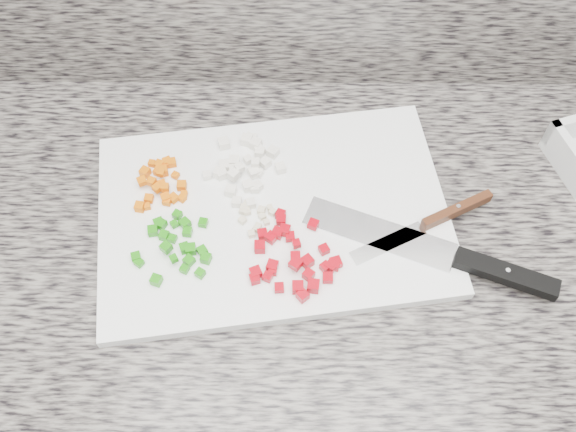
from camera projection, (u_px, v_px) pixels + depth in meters
name	position (u px, v px, depth m)	size (l,w,h in m)	color
cabinet	(315.00, 358.00, 1.27)	(3.92, 0.62, 0.86)	silver
countertop	(326.00, 250.00, 0.88)	(3.96, 0.64, 0.04)	slate
cutting_board	(274.00, 214.00, 0.88)	(0.47, 0.32, 0.02)	white
carrot_pile	(161.00, 183.00, 0.89)	(0.07, 0.09, 0.02)	#DB6304
onion_pile	(245.00, 166.00, 0.90)	(0.12, 0.13, 0.02)	white
green_pepper_pile	(176.00, 245.00, 0.84)	(0.11, 0.11, 0.02)	#1B800B
red_pepper_pile	(294.00, 259.00, 0.83)	(0.12, 0.14, 0.02)	#A6020E
garlic_pile	(255.00, 216.00, 0.86)	(0.05, 0.06, 0.01)	beige
chef_knife	(461.00, 260.00, 0.83)	(0.33, 0.16, 0.02)	silver
paring_knife	(440.00, 218.00, 0.86)	(0.20, 0.11, 0.02)	silver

